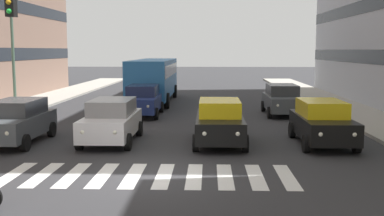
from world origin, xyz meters
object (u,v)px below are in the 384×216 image
at_px(car_row2_0, 282,99).
at_px(bus_behind_traffic, 154,76).
at_px(car_row2_1, 143,100).
at_px(car_0, 322,122).
at_px(car_2, 112,120).
at_px(car_1, 220,121).
at_px(street_lamp_right, 22,32).
at_px(car_3, 17,121).

xyz_separation_m(car_row2_0, bus_behind_traffic, (8.06, -6.24, 0.97)).
xyz_separation_m(car_row2_1, bus_behind_traffic, (0.18, -6.92, 0.97)).
xyz_separation_m(car_0, car_2, (8.29, -0.14, 0.00)).
height_order(car_1, car_row2_1, same).
xyz_separation_m(car_row2_0, street_lamp_right, (14.57, 0.76, 3.76)).
height_order(car_1, street_lamp_right, street_lamp_right).
relative_size(bus_behind_traffic, street_lamp_right, 1.44).
distance_m(car_row2_0, street_lamp_right, 15.07).
relative_size(car_3, car_row2_1, 1.00).
height_order(car_row2_0, car_row2_1, same).
relative_size(car_row2_1, street_lamp_right, 0.61).
distance_m(car_0, bus_behind_traffic, 16.89).
distance_m(car_1, bus_behind_traffic, 15.33).
bearing_deg(car_3, car_1, -178.67).
height_order(car_0, car_row2_0, same).
bearing_deg(bus_behind_traffic, street_lamp_right, 47.12).
height_order(car_0, car_1, same).
xyz_separation_m(car_2, car_row2_1, (-0.18, -7.63, 0.00)).
bearing_deg(car_0, street_lamp_right, -27.43).
bearing_deg(car_2, car_row2_0, -134.18).
distance_m(car_0, car_3, 12.00).
bearing_deg(street_lamp_right, car_1, 144.62).
relative_size(car_2, car_3, 1.00).
bearing_deg(car_row2_0, street_lamp_right, 2.99).
bearing_deg(car_row2_1, car_row2_0, -175.11).
height_order(car_0, car_row2_1, same).
height_order(car_0, car_3, same).
distance_m(car_2, car_row2_1, 7.63).
distance_m(car_1, car_3, 8.01).
distance_m(car_1, car_2, 4.30).
bearing_deg(car_row2_0, car_0, 91.52).
height_order(car_2, car_3, same).
bearing_deg(car_1, car_0, 179.93).
xyz_separation_m(car_row2_1, street_lamp_right, (6.69, 0.09, 3.76)).
bearing_deg(car_row2_0, car_3, 36.22).
height_order(car_3, car_row2_0, same).
height_order(car_0, car_2, same).
bearing_deg(car_row2_1, street_lamp_right, 0.75).
bearing_deg(car_row2_1, car_2, 88.65).
bearing_deg(car_3, car_2, -175.02).
xyz_separation_m(car_0, car_row2_1, (8.11, -7.77, 0.00)).
relative_size(car_0, car_2, 1.00).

